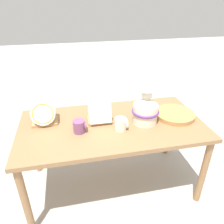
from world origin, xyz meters
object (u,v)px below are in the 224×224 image
at_px(mug_cream_glaze, 121,124).
at_px(dish_rack_round_plates, 44,115).
at_px(ceramic_vase, 146,109).
at_px(mug_plum_glaze, 80,126).
at_px(dish_rack_square_plates, 100,115).
at_px(wicker_charger_stack, 175,114).

bearing_deg(mug_cream_glaze, dish_rack_round_plates, 159.85).
bearing_deg(ceramic_vase, dish_rack_round_plates, 169.62).
bearing_deg(mug_plum_glaze, ceramic_vase, 3.59).
xyz_separation_m(ceramic_vase, mug_cream_glaze, (-0.22, -0.07, -0.08)).
bearing_deg(dish_rack_square_plates, ceramic_vase, -14.47).
height_order(ceramic_vase, mug_cream_glaze, ceramic_vase).
bearing_deg(mug_plum_glaze, dish_rack_round_plates, 146.13).
distance_m(wicker_charger_stack, mug_plum_glaze, 0.84).
bearing_deg(dish_rack_square_plates, mug_plum_glaze, -143.94).
relative_size(dish_rack_round_plates, mug_cream_glaze, 2.10).
height_order(wicker_charger_stack, mug_plum_glaze, mug_plum_glaze).
distance_m(ceramic_vase, wicker_charger_stack, 0.31).
height_order(ceramic_vase, dish_rack_square_plates, ceramic_vase).
xyz_separation_m(wicker_charger_stack, mug_plum_glaze, (-0.84, -0.07, 0.03)).
xyz_separation_m(dish_rack_round_plates, dish_rack_square_plates, (0.45, -0.06, -0.02)).
bearing_deg(wicker_charger_stack, mug_plum_glaze, -175.04).
height_order(dish_rack_square_plates, mug_cream_glaze, dish_rack_square_plates).
distance_m(ceramic_vase, mug_cream_glaze, 0.24).
xyz_separation_m(ceramic_vase, mug_plum_glaze, (-0.54, -0.03, -0.08)).
xyz_separation_m(wicker_charger_stack, mug_cream_glaze, (-0.52, -0.11, 0.03)).
bearing_deg(mug_cream_glaze, ceramic_vase, 17.25).
xyz_separation_m(dish_rack_round_plates, mug_plum_glaze, (0.27, -0.18, -0.03)).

